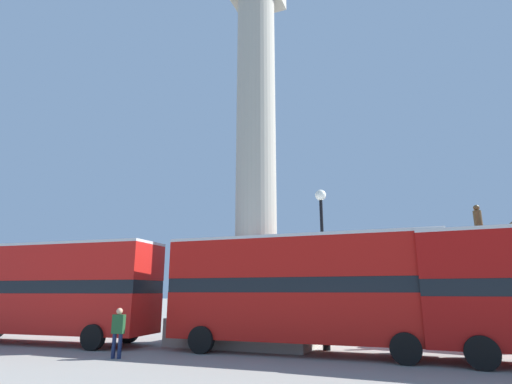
% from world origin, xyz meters
% --- Properties ---
extents(ground_plane, '(200.00, 200.00, 0.00)m').
position_xyz_m(ground_plane, '(0.00, 0.00, 0.00)').
color(ground_plane, gray).
extents(monument_column, '(6.15, 6.15, 20.79)m').
position_xyz_m(monument_column, '(0.00, 0.00, 6.61)').
color(monument_column, '#A39E8E').
rests_on(monument_column, ground_plane).
extents(bus_b, '(10.52, 3.10, 4.40)m').
position_xyz_m(bus_b, '(2.98, -2.73, 2.43)').
color(bus_b, '#B7140F').
rests_on(bus_b, ground_plane).
extents(bus_c, '(11.23, 3.51, 4.43)m').
position_xyz_m(bus_c, '(-9.05, -4.07, 2.44)').
color(bus_c, red).
rests_on(bus_c, ground_plane).
extents(equestrian_statue, '(4.21, 3.38, 6.23)m').
position_xyz_m(equestrian_statue, '(10.13, 2.52, 1.78)').
color(equestrian_statue, '#A39E8E').
rests_on(equestrian_statue, ground_plane).
extents(street_lamp, '(0.48, 0.48, 6.61)m').
position_xyz_m(street_lamp, '(3.62, -1.50, 4.02)').
color(street_lamp, black).
rests_on(street_lamp, ground_plane).
extents(pedestrian_near_lamp, '(0.47, 0.23, 1.70)m').
position_xyz_m(pedestrian_near_lamp, '(-2.84, -6.20, 0.95)').
color(pedestrian_near_lamp, '#192347').
rests_on(pedestrian_near_lamp, ground_plane).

